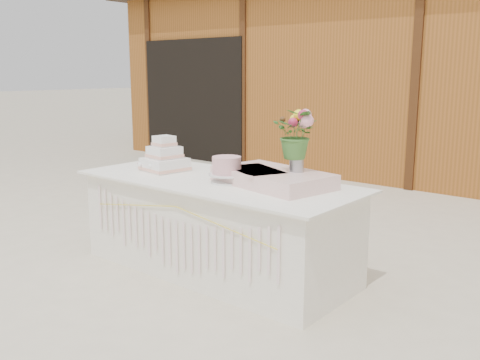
% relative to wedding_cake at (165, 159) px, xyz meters
% --- Properties ---
extents(ground, '(80.00, 80.00, 0.00)m').
position_rel_wedding_cake_xyz_m(ground, '(0.62, -0.01, -0.87)').
color(ground, beige).
rests_on(ground, ground).
extents(barn, '(12.60, 4.60, 3.30)m').
position_rel_wedding_cake_xyz_m(barn, '(0.60, 5.99, 0.80)').
color(barn, brown).
rests_on(barn, ground).
extents(cake_table, '(2.40, 1.00, 0.77)m').
position_rel_wedding_cake_xyz_m(cake_table, '(0.62, -0.01, -0.49)').
color(cake_table, white).
rests_on(cake_table, ground).
extents(wedding_cake, '(0.39, 0.39, 0.31)m').
position_rel_wedding_cake_xyz_m(wedding_cake, '(0.00, 0.00, 0.00)').
color(wedding_cake, white).
rests_on(wedding_cake, cake_table).
extents(pink_cake_stand, '(0.29, 0.29, 0.21)m').
position_rel_wedding_cake_xyz_m(pink_cake_stand, '(0.76, -0.05, 0.01)').
color(pink_cake_stand, silver).
rests_on(pink_cake_stand, cake_table).
extents(satin_runner, '(0.99, 0.69, 0.11)m').
position_rel_wedding_cake_xyz_m(satin_runner, '(1.09, 0.12, -0.05)').
color(satin_runner, '#FFD7CD').
rests_on(satin_runner, cake_table).
extents(flower_vase, '(0.11, 0.11, 0.15)m').
position_rel_wedding_cake_xyz_m(flower_vase, '(1.26, 0.19, 0.08)').
color(flower_vase, '#A9AAAE').
rests_on(flower_vase, satin_runner).
extents(bouquet, '(0.40, 0.36, 0.38)m').
position_rel_wedding_cake_xyz_m(bouquet, '(1.26, 0.19, 0.34)').
color(bouquet, '#3C702C').
rests_on(bouquet, flower_vase).
extents(loose_flowers, '(0.23, 0.33, 0.02)m').
position_rel_wedding_cake_xyz_m(loose_flowers, '(-0.40, 0.12, -0.10)').
color(loose_flowers, '#CD7D91').
rests_on(loose_flowers, cake_table).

